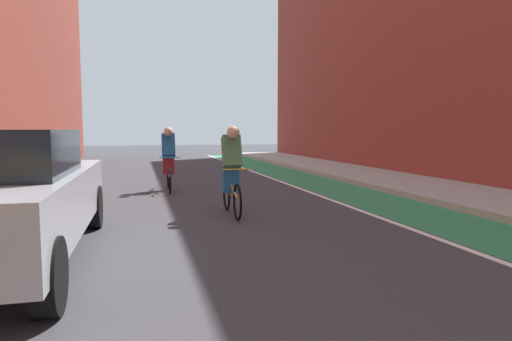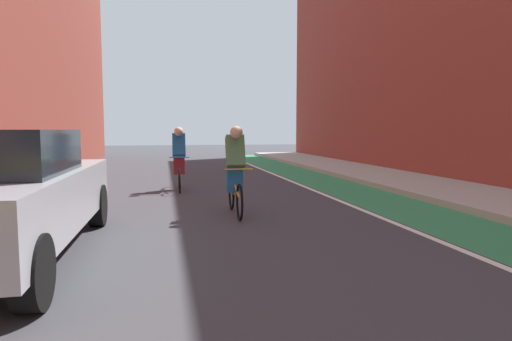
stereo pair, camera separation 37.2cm
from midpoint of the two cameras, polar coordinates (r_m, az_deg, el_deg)
ground_plane at (r=7.81m, az=-4.44°, el=-6.04°), size 73.94×73.94×0.00m
bike_lane_paint at (r=10.77m, az=11.59°, el=-3.00°), size 1.60×33.61×0.00m
lane_divider_stripe at (r=10.40m, az=7.14°, el=-3.22°), size 0.12×33.61×0.00m
sidewalk_right at (r=11.84m, az=20.77°, el=-2.15°), size 2.61×33.61×0.14m
cyclist_trailing at (r=7.94m, az=-4.53°, el=0.30°), size 0.48×1.68×1.59m
cyclist_far at (r=11.33m, az=-12.09°, el=1.68°), size 0.48×1.68×1.59m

